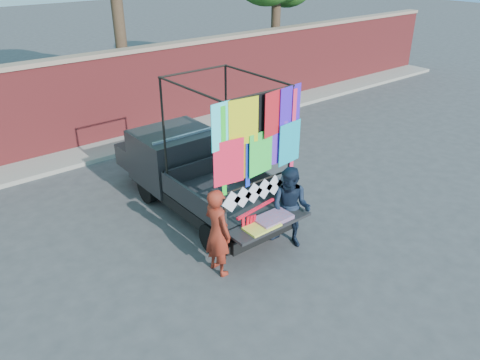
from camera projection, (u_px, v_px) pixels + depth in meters
ground at (273, 239)px, 9.37m from camera, size 90.00×90.00×0.00m
brick_wall at (113, 96)px, 13.65m from camera, size 30.00×0.45×2.61m
curb at (128, 143)px, 13.73m from camera, size 30.00×1.20×0.12m
pickup_truck at (187, 170)px, 10.41m from camera, size 1.97×4.95×3.11m
woman at (218, 232)px, 8.11m from camera, size 0.42×0.62×1.65m
man at (291, 208)px, 8.87m from camera, size 0.92×0.99×1.63m
streamer_bundle at (252, 220)px, 8.41m from camera, size 0.97×0.19×0.67m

